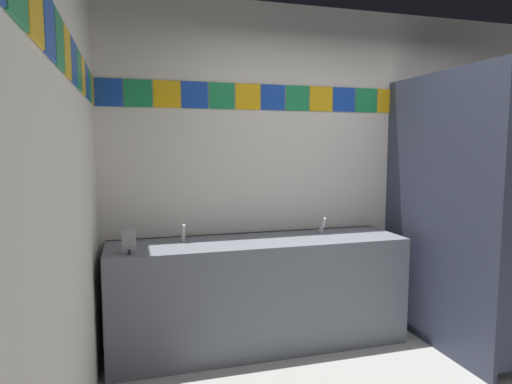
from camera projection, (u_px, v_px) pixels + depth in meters
name	position (u px, v px, depth m)	size (l,w,h in m)	color
wall_back	(329.00, 169.00, 3.86)	(3.85, 0.09, 2.71)	silver
wall_side	(54.00, 199.00, 1.71)	(0.09, 3.30, 2.71)	silver
vanity_counter	(259.00, 291.00, 3.44)	(2.28, 0.59, 0.84)	slate
faucet_left	(183.00, 235.00, 3.32)	(0.04, 0.10, 0.14)	silver
faucet_right	(322.00, 227.00, 3.63)	(0.04, 0.10, 0.14)	silver
soap_dispenser	(129.00, 242.00, 2.95)	(0.09, 0.09, 0.16)	gray
stall_divider	(478.00, 216.00, 3.20)	(0.92, 1.31, 2.11)	#33384C
toilet	(476.00, 291.00, 3.83)	(0.39, 0.49, 0.74)	white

